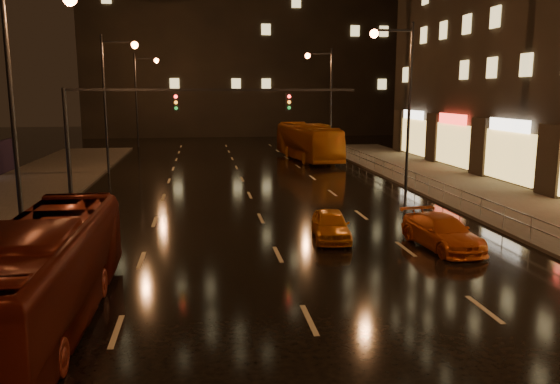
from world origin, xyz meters
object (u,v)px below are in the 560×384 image
Objects in this scene: bus_curb at (308,142)px; taxi_far at (442,232)px; bus_red at (41,275)px; taxi_near at (331,225)px.

bus_curb is 2.69× the size of taxi_far.
bus_red reaches higher than taxi_far.
taxi_far reaches higher than taxi_near.
bus_curb is 28.14m from taxi_far.
bus_red is at bearing -118.44° from bus_curb.
bus_red is at bearing -164.25° from taxi_far.
taxi_near is (-4.17, -26.28, -1.01)m from bus_curb.
taxi_far is (4.00, -1.84, 0.02)m from taxi_near.
taxi_far is at bearing 23.06° from bus_red.
bus_red reaches higher than taxi_near.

